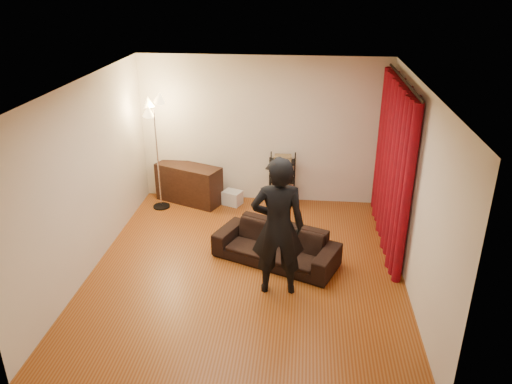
# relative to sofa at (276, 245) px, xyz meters

# --- Properties ---
(floor) EXTENTS (5.00, 5.00, 0.00)m
(floor) POSITION_rel_sofa_xyz_m (-0.40, -0.25, -0.27)
(floor) COLOR brown
(floor) RESTS_ON ground
(ceiling) EXTENTS (5.00, 5.00, 0.00)m
(ceiling) POSITION_rel_sofa_xyz_m (-0.40, -0.25, 2.43)
(ceiling) COLOR white
(ceiling) RESTS_ON ground
(wall_back) EXTENTS (5.00, 0.00, 5.00)m
(wall_back) POSITION_rel_sofa_xyz_m (-0.40, 2.25, 1.08)
(wall_back) COLOR beige
(wall_back) RESTS_ON ground
(wall_front) EXTENTS (5.00, 0.00, 5.00)m
(wall_front) POSITION_rel_sofa_xyz_m (-0.40, -2.75, 1.08)
(wall_front) COLOR beige
(wall_front) RESTS_ON ground
(wall_left) EXTENTS (0.00, 5.00, 5.00)m
(wall_left) POSITION_rel_sofa_xyz_m (-2.65, -0.25, 1.08)
(wall_left) COLOR beige
(wall_left) RESTS_ON ground
(wall_right) EXTENTS (0.00, 5.00, 5.00)m
(wall_right) POSITION_rel_sofa_xyz_m (1.85, -0.25, 1.08)
(wall_right) COLOR beige
(wall_right) RESTS_ON ground
(curtain_rod) EXTENTS (0.04, 2.65, 0.04)m
(curtain_rod) POSITION_rel_sofa_xyz_m (1.75, 0.88, 2.31)
(curtain_rod) COLOR black
(curtain_rod) RESTS_ON wall_right
(curtain) EXTENTS (0.22, 2.65, 2.55)m
(curtain) POSITION_rel_sofa_xyz_m (1.73, 0.88, 1.01)
(curtain) COLOR maroon
(curtain) RESTS_ON ground
(sofa) EXTENTS (1.98, 1.37, 0.54)m
(sofa) POSITION_rel_sofa_xyz_m (0.00, 0.00, 0.00)
(sofa) COLOR black
(sofa) RESTS_ON ground
(person) EXTENTS (0.75, 0.53, 1.93)m
(person) POSITION_rel_sofa_xyz_m (0.06, -0.74, 0.70)
(person) COLOR black
(person) RESTS_ON ground
(media_cabinet) EXTENTS (1.32, 0.90, 0.72)m
(media_cabinet) POSITION_rel_sofa_xyz_m (-1.77, 1.98, 0.09)
(media_cabinet) COLOR black
(media_cabinet) RESTS_ON ground
(storage_boxes) EXTENTS (0.40, 0.37, 0.27)m
(storage_boxes) POSITION_rel_sofa_xyz_m (-0.94, 1.91, -0.13)
(storage_boxes) COLOR silver
(storage_boxes) RESTS_ON ground
(wire_shelf) EXTENTS (0.45, 0.32, 0.98)m
(wire_shelf) POSITION_rel_sofa_xyz_m (-0.02, 2.03, 0.22)
(wire_shelf) COLOR black
(wire_shelf) RESTS_ON ground
(floor_lamp) EXTENTS (0.44, 0.44, 2.06)m
(floor_lamp) POSITION_rel_sofa_xyz_m (-2.23, 1.67, 0.76)
(floor_lamp) COLOR silver
(floor_lamp) RESTS_ON ground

